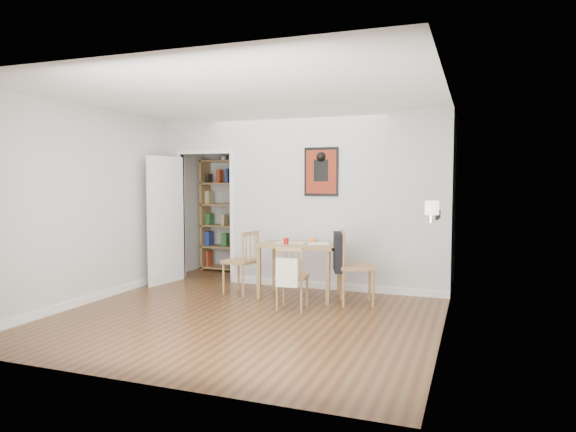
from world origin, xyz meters
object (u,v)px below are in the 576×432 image
at_px(orange_fruit, 313,240).
at_px(notebook, 319,243).
at_px(mantel_lamp, 432,209).
at_px(chair_right, 355,266).
at_px(chair_front, 292,277).
at_px(bookshelf, 225,215).
at_px(fireplace, 438,266).
at_px(chair_left, 241,262).
at_px(ceramic_jar_b, 437,214).
at_px(dining_table, 300,250).
at_px(red_glass, 286,241).
at_px(ceramic_jar_a, 435,215).

distance_m(orange_fruit, notebook, 0.13).
bearing_deg(notebook, mantel_lamp, -29.69).
distance_m(chair_right, chair_front, 0.87).
distance_m(chair_right, bookshelf, 3.32).
bearing_deg(bookshelf, fireplace, -28.17).
height_order(chair_front, orange_fruit, orange_fruit).
distance_m(orange_fruit, mantel_lamp, 1.99).
bearing_deg(chair_left, ceramic_jar_b, -1.85).
relative_size(bookshelf, ceramic_jar_b, 18.66).
distance_m(dining_table, ceramic_jar_b, 1.92).
bearing_deg(chair_right, mantel_lamp, -34.78).
relative_size(dining_table, orange_fruit, 13.55).
bearing_deg(red_glass, ceramic_jar_b, -1.00).
relative_size(dining_table, chair_right, 1.12).
bearing_deg(dining_table, chair_right, -9.17).
xyz_separation_m(chair_left, ceramic_jar_a, (2.70, -0.36, 0.76)).
height_order(bookshelf, fireplace, bookshelf).
bearing_deg(red_glass, dining_table, 33.59).
distance_m(chair_front, notebook, 0.81).
xyz_separation_m(chair_right, mantel_lamp, (1.01, -0.70, 0.80)).
bearing_deg(orange_fruit, bookshelf, 145.51).
xyz_separation_m(chair_right, orange_fruit, (-0.66, 0.27, 0.28)).
height_order(dining_table, ceramic_jar_a, ceramic_jar_a).
bearing_deg(chair_right, bookshelf, 148.18).
height_order(dining_table, orange_fruit, orange_fruit).
bearing_deg(mantel_lamp, dining_table, 155.48).
height_order(fireplace, mantel_lamp, mantel_lamp).
xyz_separation_m(dining_table, fireplace, (1.88, -0.47, -0.04)).
height_order(chair_front, fireplace, fireplace).
distance_m(fireplace, notebook, 1.72).
bearing_deg(fireplace, bookshelf, 151.83).
bearing_deg(chair_front, notebook, 79.53).
xyz_separation_m(orange_fruit, mantel_lamp, (1.67, -0.97, 0.52)).
bearing_deg(chair_right, fireplace, -17.37).
bearing_deg(chair_front, bookshelf, 132.94).
relative_size(bookshelf, orange_fruit, 24.78).
distance_m(chair_right, ceramic_jar_a, 1.27).
relative_size(chair_left, fireplace, 0.73).
height_order(chair_right, ceramic_jar_b, ceramic_jar_b).
relative_size(bookshelf, notebook, 7.02).
bearing_deg(chair_right, ceramic_jar_b, -0.53).
bearing_deg(ceramic_jar_a, notebook, 163.05).
relative_size(fireplace, red_glass, 14.08).
bearing_deg(chair_front, ceramic_jar_a, 7.99).
distance_m(fireplace, ceramic_jar_b, 0.68).
xyz_separation_m(chair_left, chair_right, (1.69, -0.08, 0.05)).
relative_size(bookshelf, ceramic_jar_a, 17.86).
distance_m(orange_fruit, ceramic_jar_b, 1.75).
bearing_deg(notebook, fireplace, -17.97).
relative_size(chair_right, mantel_lamp, 4.08).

